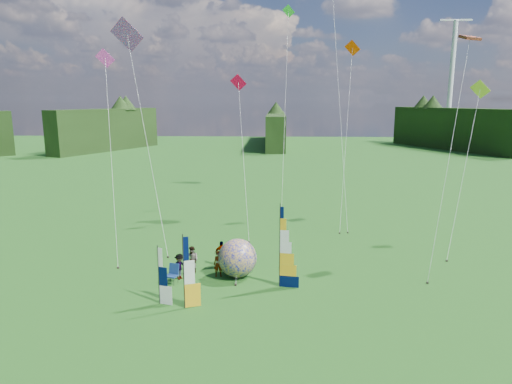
{
  "coord_description": "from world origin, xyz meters",
  "views": [
    {
      "loc": [
        0.1,
        -20.81,
        10.59
      ],
      "look_at": [
        -1.0,
        4.0,
        5.5
      ],
      "focal_mm": 32.0,
      "sensor_mm": 36.0,
      "label": 1
    }
  ],
  "objects_px": {
    "bol_inflatable": "(237,258)",
    "spectator_a": "(219,264)",
    "side_banner_left": "(184,273)",
    "kite_whale": "(339,87)",
    "feather_banner_main": "(280,247)",
    "spectator_d": "(222,254)",
    "side_banner_far": "(159,276)",
    "camp_chair": "(172,274)",
    "spectator_c": "(180,267)",
    "spectator_b": "(192,260)"
  },
  "relations": [
    {
      "from": "spectator_a",
      "to": "camp_chair",
      "type": "bearing_deg",
      "value": -165.05
    },
    {
      "from": "spectator_d",
      "to": "camp_chair",
      "type": "bearing_deg",
      "value": 55.66
    },
    {
      "from": "bol_inflatable",
      "to": "spectator_a",
      "type": "relative_size",
      "value": 1.46
    },
    {
      "from": "side_banner_left",
      "to": "spectator_d",
      "type": "distance_m",
      "value": 6.3
    },
    {
      "from": "feather_banner_main",
      "to": "side_banner_left",
      "type": "bearing_deg",
      "value": -139.69
    },
    {
      "from": "spectator_a",
      "to": "camp_chair",
      "type": "height_order",
      "value": "spectator_a"
    },
    {
      "from": "feather_banner_main",
      "to": "camp_chair",
      "type": "distance_m",
      "value": 6.49
    },
    {
      "from": "spectator_b",
      "to": "spectator_d",
      "type": "xyz_separation_m",
      "value": [
        1.69,
        1.2,
        -0.0
      ]
    },
    {
      "from": "spectator_a",
      "to": "spectator_d",
      "type": "height_order",
      "value": "spectator_d"
    },
    {
      "from": "side_banner_left",
      "to": "spectator_a",
      "type": "bearing_deg",
      "value": 55.25
    },
    {
      "from": "spectator_a",
      "to": "spectator_b",
      "type": "relative_size",
      "value": 0.96
    },
    {
      "from": "feather_banner_main",
      "to": "kite_whale",
      "type": "distance_m",
      "value": 19.42
    },
    {
      "from": "spectator_b",
      "to": "camp_chair",
      "type": "height_order",
      "value": "spectator_b"
    },
    {
      "from": "side_banner_left",
      "to": "bol_inflatable",
      "type": "bearing_deg",
      "value": 42.61
    },
    {
      "from": "spectator_a",
      "to": "side_banner_far",
      "type": "bearing_deg",
      "value": -135.11
    },
    {
      "from": "spectator_d",
      "to": "side_banner_far",
      "type": "bearing_deg",
      "value": 71.2
    },
    {
      "from": "kite_whale",
      "to": "side_banner_far",
      "type": "bearing_deg",
      "value": -106.45
    },
    {
      "from": "kite_whale",
      "to": "side_banner_left",
      "type": "bearing_deg",
      "value": -102.65
    },
    {
      "from": "spectator_c",
      "to": "kite_whale",
      "type": "distance_m",
      "value": 21.88
    },
    {
      "from": "feather_banner_main",
      "to": "bol_inflatable",
      "type": "distance_m",
      "value": 3.14
    },
    {
      "from": "bol_inflatable",
      "to": "spectator_a",
      "type": "xyz_separation_m",
      "value": [
        -1.15,
        -0.05,
        -0.37
      ]
    },
    {
      "from": "spectator_b",
      "to": "camp_chair",
      "type": "bearing_deg",
      "value": -82.07
    },
    {
      "from": "bol_inflatable",
      "to": "camp_chair",
      "type": "bearing_deg",
      "value": -160.64
    },
    {
      "from": "feather_banner_main",
      "to": "spectator_b",
      "type": "distance_m",
      "value": 5.9
    },
    {
      "from": "feather_banner_main",
      "to": "spectator_a",
      "type": "xyz_separation_m",
      "value": [
        -3.67,
        1.37,
        -1.56
      ]
    },
    {
      "from": "bol_inflatable",
      "to": "feather_banner_main",
      "type": "bearing_deg",
      "value": -29.39
    },
    {
      "from": "spectator_b",
      "to": "kite_whale",
      "type": "distance_m",
      "value": 20.82
    },
    {
      "from": "side_banner_far",
      "to": "spectator_d",
      "type": "xyz_separation_m",
      "value": [
        2.62,
        5.64,
        -0.71
      ]
    },
    {
      "from": "side_banner_left",
      "to": "kite_whale",
      "type": "distance_m",
      "value": 23.78
    },
    {
      "from": "spectator_a",
      "to": "spectator_c",
      "type": "distance_m",
      "value": 2.32
    },
    {
      "from": "camp_chair",
      "to": "kite_whale",
      "type": "relative_size",
      "value": 0.05
    },
    {
      "from": "side_banner_far",
      "to": "spectator_d",
      "type": "height_order",
      "value": "side_banner_far"
    },
    {
      "from": "side_banner_far",
      "to": "spectator_b",
      "type": "relative_size",
      "value": 1.85
    },
    {
      "from": "spectator_b",
      "to": "spectator_a",
      "type": "bearing_deg",
      "value": 15.66
    },
    {
      "from": "feather_banner_main",
      "to": "kite_whale",
      "type": "bearing_deg",
      "value": 81.38
    },
    {
      "from": "feather_banner_main",
      "to": "spectator_d",
      "type": "bearing_deg",
      "value": 148.81
    },
    {
      "from": "side_banner_far",
      "to": "side_banner_left",
      "type": "bearing_deg",
      "value": -2.96
    },
    {
      "from": "bol_inflatable",
      "to": "kite_whale",
      "type": "distance_m",
      "value": 19.72
    },
    {
      "from": "side_banner_far",
      "to": "spectator_a",
      "type": "height_order",
      "value": "side_banner_far"
    },
    {
      "from": "bol_inflatable",
      "to": "spectator_d",
      "type": "height_order",
      "value": "bol_inflatable"
    },
    {
      "from": "spectator_b",
      "to": "kite_whale",
      "type": "xyz_separation_m",
      "value": [
        10.56,
        14.34,
        10.78
      ]
    },
    {
      "from": "side_banner_left",
      "to": "side_banner_far",
      "type": "bearing_deg",
      "value": 143.53
    },
    {
      "from": "spectator_b",
      "to": "feather_banner_main",
      "type": "bearing_deg",
      "value": 14.1
    },
    {
      "from": "camp_chair",
      "to": "bol_inflatable",
      "type": "bearing_deg",
      "value": 35.52
    },
    {
      "from": "side_banner_left",
      "to": "bol_inflatable",
      "type": "relative_size",
      "value": 1.64
    },
    {
      "from": "feather_banner_main",
      "to": "spectator_a",
      "type": "height_order",
      "value": "feather_banner_main"
    },
    {
      "from": "spectator_c",
      "to": "camp_chair",
      "type": "xyz_separation_m",
      "value": [
        -0.31,
        -0.74,
        -0.2
      ]
    },
    {
      "from": "spectator_b",
      "to": "side_banner_left",
      "type": "bearing_deg",
      "value": -50.61
    },
    {
      "from": "side_banner_left",
      "to": "spectator_a",
      "type": "height_order",
      "value": "side_banner_left"
    },
    {
      "from": "feather_banner_main",
      "to": "side_banner_left",
      "type": "xyz_separation_m",
      "value": [
        -4.89,
        -2.96,
        -0.45
      ]
    }
  ]
}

